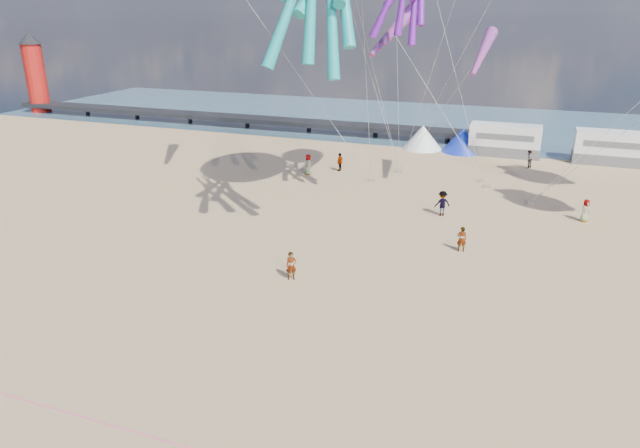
{
  "coord_description": "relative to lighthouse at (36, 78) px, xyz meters",
  "views": [
    {
      "loc": [
        8.08,
        -17.4,
        13.46
      ],
      "look_at": [
        -0.57,
        6.0,
        4.01
      ],
      "focal_mm": 32.0,
      "sensor_mm": 36.0,
      "label": 1
    }
  ],
  "objects": [
    {
      "name": "motorhome_1",
      "position": [
        71.5,
        -4.0,
        -3.0
      ],
      "size": [
        6.6,
        2.5,
        3.0
      ],
      "primitive_type": "cube",
      "color": "silver",
      "rests_on": "ground"
    },
    {
      "name": "motorhome_0",
      "position": [
        62.0,
        -4.0,
        -3.0
      ],
      "size": [
        6.6,
        2.5,
        3.0
      ],
      "primitive_type": "cube",
      "color": "silver",
      "rests_on": "ground"
    },
    {
      "name": "beachgoer_3",
      "position": [
        48.79,
        -14.98,
        -3.7
      ],
      "size": [
        0.79,
        1.14,
        1.61
      ],
      "primitive_type": "imported",
      "rotation": [
        0.0,
        0.0,
        4.51
      ],
      "color": "#7F6659",
      "rests_on": "ground"
    },
    {
      "name": "water",
      "position": [
        56.0,
        11.0,
        -4.48
      ],
      "size": [
        120.0,
        120.0,
        0.0
      ],
      "primitive_type": "plane",
      "color": "#39596D",
      "rests_on": "ground"
    },
    {
      "name": "beachgoer_1",
      "position": [
        64.37,
        -8.18,
        -3.69
      ],
      "size": [
        0.84,
        0.95,
        1.63
      ],
      "primitive_type": "imported",
      "rotation": [
        0.0,
        0.0,
        4.19
      ],
      "color": "#7F6659",
      "rests_on": "ground"
    },
    {
      "name": "beachgoer_6",
      "position": [
        68.3,
        -21.42,
        -3.72
      ],
      "size": [
        0.63,
        0.68,
        1.55
      ],
      "primitive_type": "imported",
      "rotation": [
        0.0,
        0.0,
        0.95
      ],
      "color": "#7F6659",
      "rests_on": "ground"
    },
    {
      "name": "standing_person",
      "position": [
        53.21,
        -36.37,
        -3.72
      ],
      "size": [
        0.68,
        0.6,
        1.55
      ],
      "primitive_type": "imported",
      "rotation": [
        0.0,
        0.0,
        0.51
      ],
      "color": "tan",
      "rests_on": "ground"
    },
    {
      "name": "windsock_right",
      "position": [
        60.34,
        -18.18,
        6.04
      ],
      "size": [
        1.59,
        5.62,
        5.55
      ],
      "primitive_type": null,
      "rotation": [
        0.0,
        0.0,
        -0.13
      ],
      "color": "red"
    },
    {
      "name": "sandbag_b",
      "position": [
        60.94,
        -14.15,
        -4.39
      ],
      "size": [
        0.5,
        0.35,
        0.22
      ],
      "primitive_type": "cube",
      "color": "gray",
      "rests_on": "ground"
    },
    {
      "name": "beachgoer_2",
      "position": [
        59.09,
        -23.56,
        -3.62
      ],
      "size": [
        1.08,
        1.01,
        1.77
      ],
      "primitive_type": "imported",
      "rotation": [
        0.0,
        0.0,
        3.67
      ],
      "color": "#7F6659",
      "rests_on": "ground"
    },
    {
      "name": "sandbag_c",
      "position": [
        64.88,
        -18.76,
        -4.39
      ],
      "size": [
        0.5,
        0.35,
        0.22
      ],
      "primitive_type": "cube",
      "color": "gray",
      "rests_on": "ground"
    },
    {
      "name": "sandbag_a",
      "position": [
        52.32,
        -17.24,
        -4.39
      ],
      "size": [
        0.5,
        0.35,
        0.22
      ],
      "primitive_type": "cube",
      "color": "gray",
      "rests_on": "ground"
    },
    {
      "name": "ground",
      "position": [
        56.0,
        -44.0,
        -4.5
      ],
      "size": [
        120.0,
        120.0,
        0.0
      ],
      "primitive_type": "plane",
      "color": "tan",
      "rests_on": "ground"
    },
    {
      "name": "tent_blue",
      "position": [
        58.0,
        -4.0,
        -3.3
      ],
      "size": [
        4.0,
        4.0,
        2.4
      ],
      "primitive_type": "cone",
      "color": "#1933CC",
      "rests_on": "ground"
    },
    {
      "name": "beachgoer_5",
      "position": [
        61.15,
        -29.45,
        -3.73
      ],
      "size": [
        1.5,
        0.79,
        1.54
      ],
      "primitive_type": "imported",
      "rotation": [
        0.0,
        0.0,
        3.38
      ],
      "color": "#7F6659",
      "rests_on": "ground"
    },
    {
      "name": "sandbag_d",
      "position": [
        61.53,
        -15.67,
        -4.39
      ],
      "size": [
        0.5,
        0.35,
        0.22
      ],
      "primitive_type": "cube",
      "color": "gray",
      "rests_on": "ground"
    },
    {
      "name": "pier",
      "position": [
        28.0,
        0.0,
        -3.5
      ],
      "size": [
        60.0,
        3.0,
        0.5
      ],
      "primitive_type": "cube",
      "color": "black",
      "rests_on": "ground"
    },
    {
      "name": "tent_white",
      "position": [
        54.0,
        -4.0,
        -3.3
      ],
      "size": [
        4.0,
        4.0,
        2.4
      ],
      "primitive_type": "cone",
      "color": "white",
      "rests_on": "ground"
    },
    {
      "name": "windsock_mid",
      "position": [
        54.54,
        -21.24,
        7.48
      ],
      "size": [
        2.5,
        6.53,
        6.48
      ],
      "primitive_type": null,
      "rotation": [
        0.0,
        0.0,
        -0.24
      ],
      "color": "red"
    },
    {
      "name": "beachgoer_0",
      "position": [
        46.62,
        -17.08,
        -3.61
      ],
      "size": [
        0.58,
        0.74,
        1.77
      ],
      "primitive_type": "imported",
      "rotation": [
        0.0,
        0.0,
        4.98
      ],
      "color": "#7F6659",
      "rests_on": "ground"
    },
    {
      "name": "sandbag_e",
      "position": [
        53.88,
        -13.71,
        -4.39
      ],
      "size": [
        0.5,
        0.35,
        0.22
      ],
      "primitive_type": "cube",
      "color": "gray",
      "rests_on": "ground"
    },
    {
      "name": "lighthouse",
      "position": [
        0.0,
        0.0,
        0.0
      ],
      "size": [
        2.6,
        2.6,
        9.0
      ],
      "primitive_type": "cylinder",
      "color": "#A5140F",
      "rests_on": "ground"
    }
  ]
}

